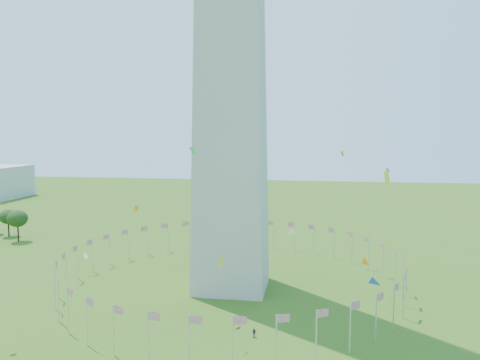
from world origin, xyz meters
name	(u,v)px	position (x,y,z in m)	size (l,w,h in m)	color
flag_ring	(232,269)	(0.00, 50.00, 4.50)	(80.24, 80.24, 9.00)	silver
kites_aloft	(301,228)	(17.14, 23.30, 20.72)	(104.80, 79.18, 31.97)	white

